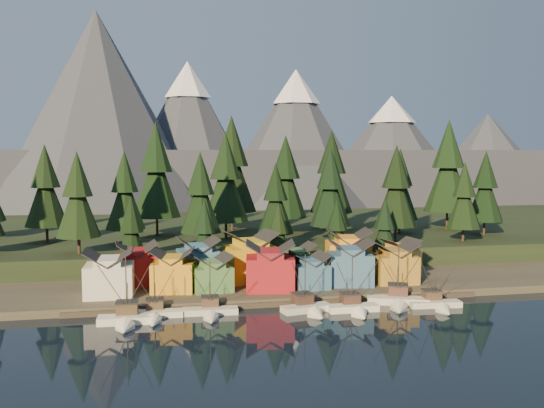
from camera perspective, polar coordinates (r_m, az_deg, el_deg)
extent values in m
plane|color=black|center=(102.54, 2.66, -11.68)|extent=(500.00, 500.00, 0.00)
cube|color=#3B372B|center=(140.30, -1.40, -6.80)|extent=(400.00, 50.00, 1.50)
cube|color=black|center=(188.63, -4.10, -3.07)|extent=(420.00, 100.00, 6.00)
cube|color=#463C32|center=(117.89, 0.66, -9.20)|extent=(80.00, 4.00, 1.00)
cube|color=#474C5B|center=(336.37, -7.47, 2.49)|extent=(560.00, 160.00, 30.00)
cone|color=#474C5B|center=(276.40, -16.05, 8.03)|extent=(100.00, 100.00, 90.00)
cone|color=#474C5B|center=(293.89, -7.89, 6.22)|extent=(80.00, 80.00, 72.00)
cone|color=white|center=(295.78, -7.95, 11.53)|extent=(22.40, 22.40, 17.28)
cone|color=#474C5B|center=(289.64, 2.24, 5.89)|extent=(84.00, 84.00, 68.00)
cone|color=white|center=(291.20, 2.26, 10.98)|extent=(23.52, 23.52, 16.32)
cone|color=#474C5B|center=(322.14, 11.12, 4.82)|extent=(92.00, 92.00, 58.00)
cone|color=white|center=(322.87, 11.19, 8.73)|extent=(25.76, 25.76, 13.92)
cone|color=#474C5B|center=(356.56, 19.56, 3.99)|extent=(88.00, 88.00, 50.00)
cube|color=silver|center=(108.52, -13.52, -10.65)|extent=(9.82, 3.73, 1.81)
cone|color=silver|center=(103.41, -13.72, -11.44)|extent=(3.51, 3.43, 3.40)
cube|color=black|center=(108.70, -13.52, -11.00)|extent=(10.06, 3.79, 0.40)
cube|color=#503C2A|center=(109.78, -13.48, -9.52)|extent=(3.74, 3.52, 2.04)
cube|color=#2D2A2A|center=(109.51, -13.49, -8.94)|extent=(3.97, 3.76, 0.23)
cylinder|color=black|center=(107.66, -13.57, -7.51)|extent=(0.20, 0.20, 10.20)
cylinder|color=black|center=(111.35, -13.43, -8.47)|extent=(0.16, 0.16, 4.99)
cube|color=silver|center=(111.52, -10.99, -10.21)|extent=(10.13, 3.34, 1.52)
cone|color=silver|center=(106.24, -11.10, -10.98)|extent=(3.01, 3.55, 2.85)
cube|color=black|center=(111.67, -10.98, -10.49)|extent=(10.37, 3.40, 0.33)
cube|color=brown|center=(112.91, -10.96, -9.25)|extent=(3.17, 2.99, 1.71)
cube|color=#2D2A2A|center=(112.69, -10.97, -8.78)|extent=(3.37, 3.19, 0.19)
cylinder|color=black|center=(110.92, -11.02, -7.64)|extent=(0.17, 0.17, 8.54)
cylinder|color=black|center=(114.61, -10.94, -8.35)|extent=(0.13, 0.13, 4.17)
cube|color=beige|center=(111.85, -5.82, -10.10)|extent=(10.11, 3.55, 1.53)
cone|color=beige|center=(106.60, -5.72, -10.86)|extent=(3.10, 3.58, 2.88)
cube|color=black|center=(112.01, -5.82, -10.38)|extent=(10.36, 3.62, 0.34)
cube|color=brown|center=(113.24, -5.86, -9.13)|extent=(3.26, 3.08, 1.73)
cube|color=#2D2A2A|center=(113.01, -5.86, -8.66)|extent=(3.46, 3.29, 0.19)
cylinder|color=black|center=(111.25, -5.85, -7.51)|extent=(0.17, 0.17, 8.63)
cylinder|color=black|center=(114.93, -5.90, -8.23)|extent=(0.13, 0.13, 4.22)
cube|color=beige|center=(113.06, 3.24, -9.90)|extent=(9.66, 4.83, 1.67)
cone|color=beige|center=(108.68, 4.42, -10.52)|extent=(3.68, 3.69, 3.14)
cube|color=black|center=(113.23, 3.24, -10.20)|extent=(9.89, 4.92, 0.37)
cube|color=#432E23|center=(114.13, 2.88, -8.91)|extent=(3.88, 3.71, 1.88)
cube|color=#2D2A2A|center=(113.89, 2.88, -8.40)|extent=(4.13, 3.96, 0.21)
cylinder|color=black|center=(112.28, 3.13, -7.12)|extent=(0.19, 0.19, 9.41)
cylinder|color=black|center=(115.48, 2.47, -8.00)|extent=(0.15, 0.15, 4.60)
cube|color=white|center=(114.17, 7.62, -9.79)|extent=(9.38, 3.19, 1.64)
cone|color=white|center=(109.50, 8.48, -10.45)|extent=(3.11, 3.23, 3.08)
cube|color=black|center=(114.33, 7.61, -10.09)|extent=(9.61, 3.24, 0.36)
cube|color=#492F26|center=(115.35, 7.35, -8.82)|extent=(3.32, 3.11, 1.85)
cube|color=#2D2A2A|center=(115.11, 7.36, -8.32)|extent=(3.52, 3.32, 0.21)
cylinder|color=black|center=(113.45, 7.56, -7.09)|extent=(0.18, 0.18, 9.23)
cylinder|color=black|center=(116.81, 7.06, -7.92)|extent=(0.14, 0.14, 4.51)
cube|color=beige|center=(120.80, 11.78, -9.01)|extent=(12.20, 7.52, 1.84)
cone|color=beige|center=(114.55, 11.88, -9.78)|extent=(4.68, 5.00, 3.44)
cube|color=black|center=(120.97, 11.77, -9.32)|extent=(12.49, 7.68, 0.40)
cube|color=brown|center=(122.48, 11.76, -7.96)|extent=(4.68, 4.55, 2.07)
cube|color=#2D2A2A|center=(122.23, 11.77, -7.43)|extent=(4.98, 4.85, 0.23)
cylinder|color=black|center=(120.20, 11.82, -6.14)|extent=(0.21, 0.21, 10.33)
cylinder|color=black|center=(124.52, 11.74, -6.99)|extent=(0.16, 0.16, 5.05)
cube|color=beige|center=(120.29, 15.09, -9.17)|extent=(10.00, 3.77, 1.55)
cone|color=beige|center=(115.48, 16.08, -9.78)|extent=(3.19, 3.58, 2.91)
cube|color=black|center=(120.43, 15.08, -9.43)|extent=(10.24, 3.84, 0.34)
cube|color=brown|center=(121.55, 14.79, -8.28)|extent=(3.35, 3.17, 1.75)
cube|color=#2D2A2A|center=(121.33, 14.80, -7.84)|extent=(3.56, 3.38, 0.19)
cylinder|color=black|center=(119.70, 15.03, -6.73)|extent=(0.17, 0.17, 8.73)
cylinder|color=black|center=(123.09, 14.46, -7.46)|extent=(0.14, 0.14, 4.27)
cube|color=silver|center=(121.73, -15.07, -6.93)|extent=(9.30, 8.21, 6.22)
cube|color=silver|center=(121.03, -15.11, -5.20)|extent=(5.23, 7.92, 1.27)
cube|color=orange|center=(123.31, -9.30, -6.75)|extent=(9.27, 8.52, 5.92)
cube|color=orange|center=(122.65, -9.32, -5.14)|extent=(5.61, 7.77, 1.15)
cube|color=#508347|center=(122.61, -5.72, -6.99)|extent=(8.52, 8.10, 5.02)
cube|color=#508347|center=(122.02, -5.74, -5.60)|extent=(5.15, 7.44, 1.06)
cube|color=maroon|center=(122.84, -0.19, -6.53)|extent=(10.88, 9.96, 6.75)
cube|color=maroon|center=(122.10, -0.19, -4.67)|extent=(6.61, 9.06, 1.35)
cube|color=#3B678B|center=(124.87, 3.54, -6.76)|extent=(7.54, 7.54, 4.97)
cube|color=#3B678B|center=(124.31, 3.55, -5.42)|extent=(4.41, 7.13, 0.98)
cube|color=#376083|center=(128.59, 7.34, -6.08)|extent=(10.08, 8.92, 6.60)
cube|color=#376083|center=(127.90, 7.36, -4.36)|extent=(6.08, 8.11, 1.26)
cube|color=#A67A2A|center=(132.29, 11.47, -5.98)|extent=(9.11, 8.10, 5.93)
cube|color=#A67A2A|center=(131.67, 11.50, -4.46)|extent=(5.23, 7.69, 1.21)
cube|color=maroon|center=(129.78, -12.61, -6.10)|extent=(8.89, 8.06, 6.44)
cube|color=maroon|center=(129.12, -12.64, -4.44)|extent=(5.17, 7.58, 1.16)
cube|color=teal|center=(131.53, -6.96, -5.79)|extent=(9.06, 8.59, 6.77)
cube|color=teal|center=(130.85, -6.98, -4.09)|extent=(5.32, 8.07, 1.17)
cube|color=gold|center=(130.93, -2.03, -5.63)|extent=(11.38, 10.14, 7.55)
cube|color=gold|center=(130.18, -2.04, -3.70)|extent=(6.88, 9.21, 1.42)
cube|color=#41703D|center=(133.86, 2.30, -5.87)|extent=(7.85, 6.55, 5.39)
cube|color=#41703D|center=(133.29, 2.30, -4.51)|extent=(4.41, 6.30, 1.07)
cube|color=orange|center=(138.85, 7.16, -5.10)|extent=(10.70, 9.84, 7.34)
cube|color=orange|center=(138.16, 7.18, -3.34)|extent=(6.48, 8.97, 1.33)
cube|color=#AC853D|center=(140.29, 11.95, -5.36)|extent=(7.95, 7.54, 5.92)
cube|color=#AC853D|center=(139.72, 11.97, -3.97)|extent=(4.67, 7.07, 1.02)
cylinder|color=#332319|center=(166.54, -20.41, -2.63)|extent=(0.70, 0.70, 4.44)
cone|color=black|center=(165.59, -20.51, 0.67)|extent=(10.86, 10.86, 15.30)
cone|color=black|center=(165.23, -20.59, 3.40)|extent=(7.41, 7.41, 11.11)
cylinder|color=#332319|center=(145.61, -17.70, -3.68)|extent=(0.70, 0.70, 4.13)
cone|color=black|center=(144.57, -17.80, -0.17)|extent=(10.10, 10.10, 14.23)
cone|color=black|center=(144.13, -17.87, 2.74)|extent=(6.89, 6.89, 10.33)
cylinder|color=#332319|center=(156.74, -13.60, -2.97)|extent=(0.70, 0.70, 4.16)
cone|color=black|center=(155.77, -13.67, 0.31)|extent=(10.16, 10.16, 14.32)
cone|color=black|center=(155.36, -13.72, 3.03)|extent=(6.93, 6.93, 10.40)
cylinder|color=#332319|center=(171.44, -10.76, -2.01)|extent=(0.70, 0.70, 5.55)
cone|color=black|center=(170.41, -10.83, 2.01)|extent=(13.58, 13.58, 19.13)
cone|color=black|center=(170.20, -10.88, 5.33)|extent=(9.26, 9.26, 13.89)
cylinder|color=#332319|center=(147.26, -6.70, -3.38)|extent=(0.70, 0.70, 4.11)
cone|color=black|center=(146.23, -6.74, 0.07)|extent=(10.04, 10.04, 14.14)
cone|color=black|center=(145.80, -6.77, 2.93)|extent=(6.84, 6.84, 10.26)
cylinder|color=#332319|center=(162.81, -4.35, -2.40)|extent=(0.70, 0.70, 5.02)
cone|color=black|center=(161.78, -4.38, 1.42)|extent=(12.27, 12.27, 17.28)
cone|color=black|center=(161.47, -4.40, 4.58)|extent=(8.36, 8.36, 12.54)
cylinder|color=#332319|center=(147.94, 0.34, -3.40)|extent=(0.70, 0.70, 3.62)
cone|color=black|center=(147.00, 0.34, -0.38)|extent=(8.85, 8.85, 12.48)
cone|color=black|center=(146.54, 0.34, 2.13)|extent=(6.04, 6.04, 9.06)
cylinder|color=#332319|center=(172.79, 1.29, -1.98)|extent=(0.70, 0.70, 4.92)
cone|color=black|center=(171.83, 1.29, 1.55)|extent=(12.02, 12.02, 16.94)
cone|color=black|center=(171.53, 1.30, 4.47)|extent=(8.20, 8.20, 12.30)
cylinder|color=#332319|center=(158.59, 5.48, -2.74)|extent=(0.70, 0.70, 4.31)
cone|color=black|center=(157.61, 5.51, 0.63)|extent=(10.54, 10.54, 14.85)
cone|color=black|center=(157.22, 5.53, 3.42)|extent=(7.18, 7.18, 10.78)
cylinder|color=#332319|center=(184.58, 5.58, -1.50)|extent=(0.70, 0.70, 5.24)
cone|color=black|center=(183.65, 5.61, 2.02)|extent=(12.81, 12.81, 18.05)
cone|color=black|center=(183.41, 5.63, 4.93)|extent=(8.73, 8.73, 13.10)
cylinder|color=#332319|center=(159.41, 11.53, -2.76)|extent=(0.70, 0.70, 4.40)
cone|color=black|center=(158.42, 11.59, 0.66)|extent=(10.76, 10.76, 15.16)
cone|color=black|center=(158.04, 11.63, 3.49)|extent=(7.34, 7.34, 11.01)
cylinder|color=#332319|center=(177.13, 11.88, -2.02)|extent=(0.70, 0.70, 4.27)
cone|color=black|center=(176.27, 11.93, 0.97)|extent=(10.44, 10.44, 14.71)
cone|color=black|center=(175.91, 11.97, 3.44)|extent=(7.12, 7.12, 10.67)
cylinder|color=#332319|center=(165.58, 17.54, -2.74)|extent=(0.70, 0.70, 3.64)
cone|color=black|center=(164.74, 17.61, -0.01)|extent=(8.91, 8.91, 12.55)
cone|color=black|center=(164.33, 17.67, 2.24)|extent=(6.07, 6.07, 9.11)
cylinder|color=#332319|center=(190.19, 16.14, -1.40)|extent=(0.70, 0.70, 5.78)
cone|color=black|center=(189.25, 16.23, 2.37)|extent=(14.12, 14.12, 19.90)
cone|color=black|center=(189.09, 16.31, 5.48)|extent=(9.63, 9.63, 14.44)
cylinder|color=#332319|center=(180.00, -3.78, -1.54)|extent=(0.70, 0.70, 5.96)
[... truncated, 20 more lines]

